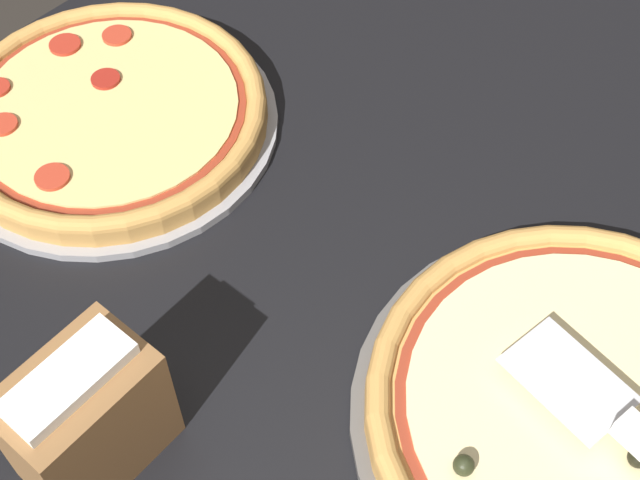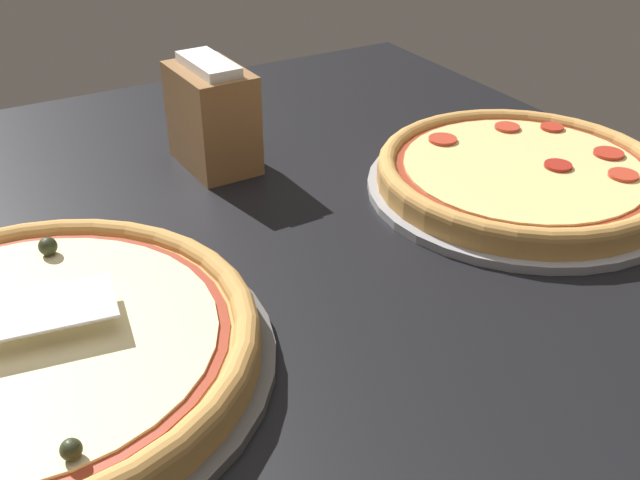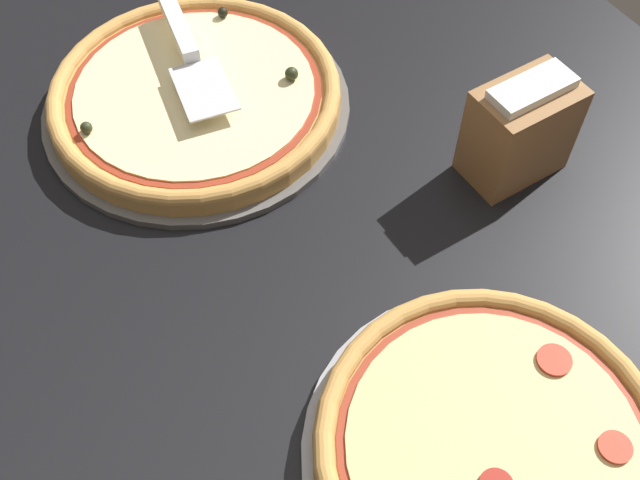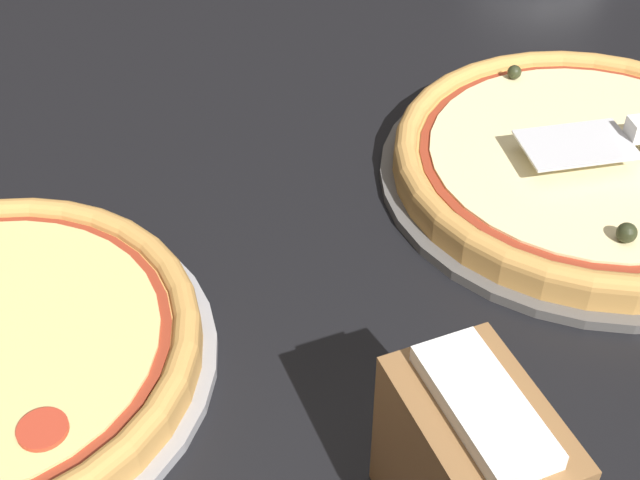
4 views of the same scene
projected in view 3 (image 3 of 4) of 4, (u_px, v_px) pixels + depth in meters
The scene contains 7 objects.
ground_plane at pixel (229, 221), 92.07cm from camera, with size 136.53×123.06×3.60cm, color black.
pizza_pan_front at pixel (197, 106), 100.48cm from camera, with size 40.97×40.97×1.00cm, color #565451.
pizza_front at pixel (195, 94), 98.71cm from camera, with size 38.51×38.51×4.34cm.
pizza_pan_back at pixel (489, 455), 72.67cm from camera, with size 36.75×36.75×1.00cm, color #939399.
pizza_back at pixel (494, 448), 70.90cm from camera, with size 34.54×34.54×3.19cm.
serving_spatula at pixel (184, 39), 99.81cm from camera, with size 8.18×24.50×2.00cm.
napkin_holder at pixel (520, 130), 89.53cm from camera, with size 12.36×8.21×13.84cm.
Camera 3 is at (18.19, 53.42, 71.85)cm, focal length 42.00 mm.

